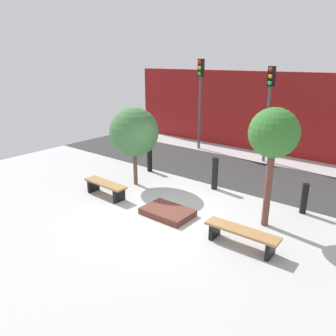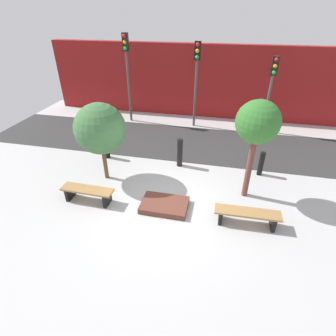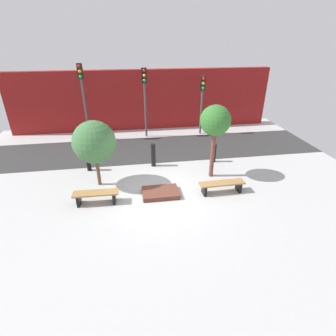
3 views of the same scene
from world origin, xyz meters
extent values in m
plane|color=#B4B4B4|center=(0.00, 0.00, 0.00)|extent=(18.00, 18.00, 0.00)
cube|color=#323232|center=(0.00, 4.53, 0.01)|extent=(18.00, 3.52, 0.01)
cube|color=maroon|center=(0.00, 8.19, 1.83)|extent=(16.20, 0.50, 3.66)
cube|color=black|center=(-3.01, -0.20, 0.20)|extent=(0.11, 0.43, 0.41)
cube|color=black|center=(-1.74, -0.23, 0.20)|extent=(0.11, 0.43, 0.41)
cube|color=#9E7242|center=(-2.38, -0.21, 0.44)|extent=(1.63, 0.46, 0.06)
cube|color=black|center=(1.67, -0.23, 0.20)|extent=(0.11, 0.42, 0.39)
cube|color=black|center=(3.08, -0.19, 0.20)|extent=(0.11, 0.42, 0.39)
cube|color=#9E7242|center=(2.38, -0.21, 0.42)|extent=(1.78, 0.46, 0.06)
cube|color=brown|center=(0.00, -0.01, 0.09)|extent=(1.39, 0.94, 0.18)
cylinder|color=brown|center=(-2.38, 1.16, 0.71)|extent=(0.14, 0.14, 1.41)
sphere|color=#40723F|center=(-2.38, 1.16, 1.87)|extent=(1.66, 1.66, 1.66)
cylinder|color=brown|center=(2.38, 1.16, 1.08)|extent=(0.18, 0.18, 2.16)
sphere|color=#34732D|center=(2.38, 1.16, 2.50)|extent=(1.23, 1.23, 1.23)
cylinder|color=black|center=(-2.94, 2.52, 0.47)|extent=(0.20, 0.20, 0.94)
cylinder|color=black|center=(0.00, 2.52, 0.55)|extent=(0.21, 0.21, 1.09)
cylinder|color=black|center=(2.94, 2.52, 0.45)|extent=(0.18, 0.18, 0.89)
cylinder|color=#4A4A4A|center=(-3.35, 6.59, 2.10)|extent=(0.12, 0.12, 4.20)
cube|color=black|center=(-3.35, 6.59, 3.81)|extent=(0.28, 0.16, 0.78)
sphere|color=red|center=(-3.35, 6.48, 4.07)|extent=(0.17, 0.17, 0.17)
sphere|color=orange|center=(-3.35, 6.48, 3.81)|extent=(0.17, 0.17, 0.17)
sphere|color=green|center=(-3.35, 6.48, 3.55)|extent=(0.17, 0.17, 0.17)
cylinder|color=#4A4A4A|center=(0.00, 6.59, 1.96)|extent=(0.12, 0.12, 3.92)
cube|color=black|center=(0.00, 6.59, 3.53)|extent=(0.28, 0.16, 0.78)
sphere|color=red|center=(0.00, 6.48, 3.79)|extent=(0.17, 0.17, 0.17)
sphere|color=orange|center=(0.00, 6.48, 3.53)|extent=(0.17, 0.17, 0.17)
sphere|color=green|center=(0.00, 6.48, 3.27)|extent=(0.17, 0.17, 0.17)
cylinder|color=#4A4A4A|center=(3.35, 6.59, 1.71)|extent=(0.12, 0.12, 3.42)
cube|color=black|center=(3.35, 6.59, 3.03)|extent=(0.28, 0.16, 0.78)
sphere|color=red|center=(3.35, 6.48, 3.29)|extent=(0.17, 0.17, 0.17)
sphere|color=orange|center=(3.35, 6.48, 3.03)|extent=(0.17, 0.17, 0.17)
sphere|color=green|center=(3.35, 6.48, 2.77)|extent=(0.17, 0.17, 0.17)
camera|label=1|loc=(5.25, -6.52, 4.20)|focal=35.00mm
camera|label=2|loc=(1.42, -5.97, 5.19)|focal=28.00mm
camera|label=3|loc=(-1.04, -8.50, 5.54)|focal=28.00mm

